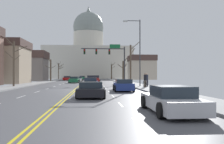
% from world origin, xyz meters
% --- Properties ---
extents(ground, '(20.00, 180.00, 0.20)m').
position_xyz_m(ground, '(0.00, -0.00, 0.02)').
color(ground, '#4F4F54').
extents(signal_gantry, '(7.91, 0.41, 6.96)m').
position_xyz_m(signal_gantry, '(4.80, 15.36, 5.16)').
color(signal_gantry, '#28282D').
rests_on(signal_gantry, ground).
extents(street_lamp_right, '(2.33, 0.24, 8.87)m').
position_xyz_m(street_lamp_right, '(7.92, 4.19, 5.33)').
color(street_lamp_right, '#333338').
rests_on(street_lamp_right, ground).
extents(capitol_building, '(34.96, 21.61, 30.45)m').
position_xyz_m(capitol_building, '(0.00, 73.48, 9.67)').
color(capitol_building, beige).
rests_on(capitol_building, ground).
extents(pickup_truck_near_00, '(2.45, 5.29, 1.53)m').
position_xyz_m(pickup_truck_near_00, '(1.97, 11.78, 0.69)').
color(pickup_truck_near_00, maroon).
rests_on(pickup_truck_near_00, ground).
extents(sedan_near_01, '(2.11, 4.64, 1.27)m').
position_xyz_m(sedan_near_01, '(1.64, 4.41, 0.59)').
color(sedan_near_01, navy).
rests_on(sedan_near_01, ground).
extents(sedan_near_02, '(2.07, 4.26, 1.22)m').
position_xyz_m(sedan_near_02, '(5.03, -2.98, 0.58)').
color(sedan_near_02, navy).
rests_on(sedan_near_02, ground).
extents(sedan_near_03, '(2.15, 4.28, 1.15)m').
position_xyz_m(sedan_near_03, '(1.81, -9.30, 0.54)').
color(sedan_near_03, black).
rests_on(sedan_near_03, ground).
extents(sedan_near_04, '(1.98, 4.69, 1.20)m').
position_xyz_m(sedan_near_04, '(5.39, -16.74, 0.55)').
color(sedan_near_04, silver).
rests_on(sedan_near_04, ground).
extents(sedan_oncoming_00, '(2.07, 4.42, 1.24)m').
position_xyz_m(sedan_oncoming_00, '(-1.81, 20.89, 0.60)').
color(sedan_oncoming_00, '#1E7247').
rests_on(sedan_oncoming_00, ground).
extents(sedan_oncoming_01, '(2.04, 4.27, 1.16)m').
position_xyz_m(sedan_oncoming_01, '(-1.56, 30.66, 0.54)').
color(sedan_oncoming_01, silver).
rests_on(sedan_oncoming_01, ground).
extents(sedan_oncoming_02, '(2.15, 4.28, 1.24)m').
position_xyz_m(sedan_oncoming_02, '(-5.15, 39.14, 0.58)').
color(sedan_oncoming_02, '#B71414').
rests_on(sedan_oncoming_02, ground).
extents(sedan_oncoming_03, '(2.05, 4.74, 1.20)m').
position_xyz_m(sedan_oncoming_03, '(-1.55, 51.87, 0.58)').
color(sedan_oncoming_03, '#1E7247').
rests_on(sedan_oncoming_03, ground).
extents(flank_building_01, '(14.46, 7.91, 7.65)m').
position_xyz_m(flank_building_01, '(-17.27, 35.94, 3.88)').
color(flank_building_01, slate).
rests_on(flank_building_01, ground).
extents(flank_building_03, '(8.39, 8.38, 7.84)m').
position_xyz_m(flank_building_03, '(17.83, 49.45, 3.97)').
color(flank_building_03, '#B2A38E').
rests_on(flank_building_03, ground).
extents(bare_tree_00, '(1.50, 1.72, 5.59)m').
position_xyz_m(bare_tree_00, '(8.06, 50.83, 2.72)').
color(bare_tree_00, '#4C3D2D').
rests_on(bare_tree_00, ground).
extents(bare_tree_01, '(2.29, 1.63, 5.64)m').
position_xyz_m(bare_tree_01, '(-8.88, 49.33, 3.05)').
color(bare_tree_01, '#4C3D2D').
rests_on(bare_tree_01, ground).
extents(bare_tree_02, '(1.94, 1.90, 4.83)m').
position_xyz_m(bare_tree_02, '(7.90, 19.52, 2.43)').
color(bare_tree_02, '#4C3D2D').
rests_on(bare_tree_02, ground).
extents(bare_tree_03, '(2.70, 1.89, 5.48)m').
position_xyz_m(bare_tree_03, '(-8.18, 30.66, 2.81)').
color(bare_tree_03, brown).
rests_on(bare_tree_03, ground).
extents(bare_tree_04, '(2.19, 1.65, 6.86)m').
position_xyz_m(bare_tree_04, '(8.18, 11.82, 3.54)').
color(bare_tree_04, brown).
rests_on(bare_tree_04, ground).
extents(bare_tree_05, '(2.97, 1.59, 6.36)m').
position_xyz_m(bare_tree_05, '(-8.56, 5.42, 3.39)').
color(bare_tree_05, brown).
rests_on(bare_tree_05, ground).
extents(pedestrian_00, '(0.35, 0.34, 1.73)m').
position_xyz_m(pedestrian_00, '(8.30, 1.52, 1.10)').
color(pedestrian_00, '#4C4238').
rests_on(pedestrian_00, ground).
extents(pedestrian_01, '(0.35, 0.34, 1.74)m').
position_xyz_m(pedestrian_01, '(8.98, 3.53, 1.11)').
color(pedestrian_01, black).
rests_on(pedestrian_01, ground).
extents(bicycle_parked, '(0.12, 1.77, 0.85)m').
position_xyz_m(bicycle_parked, '(8.39, 2.23, 0.49)').
color(bicycle_parked, black).
rests_on(bicycle_parked, ground).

